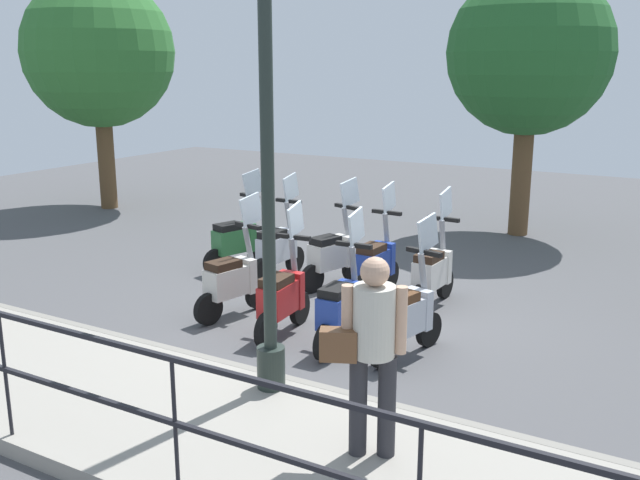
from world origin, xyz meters
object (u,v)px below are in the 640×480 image
object	(u,v)px
tree_large	(99,53)
tree_distant	(530,54)
scooter_far_4	(236,240)
lamp_post_near	(268,173)
scooter_near_0	(407,315)
scooter_near_1	(342,307)
scooter_far_2	(333,254)
pedestrian_with_bag	(371,342)
scooter_near_3	(233,280)
scooter_near_2	(283,296)
scooter_far_3	(278,247)
scooter_far_1	(376,262)
scooter_far_0	(433,271)

from	to	relation	value
tree_large	tree_distant	size ratio (longest dim) A/B	1.04
tree_distant	scooter_far_4	xyz separation A→B (m)	(-4.58, 3.14, -2.80)
lamp_post_near	scooter_near_0	distance (m)	2.44
scooter_near_1	scooter_far_2	size ratio (longest dim) A/B	1.00
tree_large	scooter_near_0	bearing A→B (deg)	-116.08
pedestrian_with_bag	scooter_near_0	size ratio (longest dim) A/B	1.03
tree_distant	scooter_near_3	distance (m)	7.16
pedestrian_with_bag	scooter_far_2	size ratio (longest dim) A/B	1.03
scooter_near_2	scooter_far_3	xyz separation A→B (m)	(1.89, 1.29, 0.00)
tree_large	scooter_far_1	size ratio (longest dim) A/B	3.22
scooter_far_1	scooter_near_0	bearing A→B (deg)	-143.07
lamp_post_near	scooter_far_1	xyz separation A→B (m)	(3.34, 0.50, -1.69)
scooter_far_4	scooter_near_2	bearing A→B (deg)	-115.55
tree_distant	scooter_near_2	size ratio (longest dim) A/B	3.11
scooter_near_1	scooter_far_1	world-z (taller)	same
lamp_post_near	scooter_near_1	size ratio (longest dim) A/B	2.95
scooter_far_1	scooter_far_3	bearing A→B (deg)	91.13
tree_large	scooter_near_3	bearing A→B (deg)	-123.08
scooter_far_1	scooter_near_3	bearing A→B (deg)	145.67
lamp_post_near	scooter_near_0	world-z (taller)	lamp_post_near
scooter_near_0	scooter_near_3	bearing A→B (deg)	100.70
pedestrian_with_bag	tree_large	size ratio (longest dim) A/B	0.32
tree_large	scooter_far_2	world-z (taller)	tree_large
pedestrian_with_bag	scooter_near_0	world-z (taller)	pedestrian_with_bag
lamp_post_near	scooter_near_2	bearing A→B (deg)	29.05
scooter_far_1	scooter_far_2	world-z (taller)	same
lamp_post_near	scooter_far_4	size ratio (longest dim) A/B	2.95
scooter_far_2	scooter_far_3	world-z (taller)	same
scooter_far_3	scooter_near_2	bearing A→B (deg)	-142.57
scooter_far_1	scooter_far_2	size ratio (longest dim) A/B	1.00
scooter_near_0	scooter_far_4	world-z (taller)	same
scooter_near_3	lamp_post_near	bearing A→B (deg)	-122.50
lamp_post_near	scooter_far_4	distance (m)	4.83
lamp_post_near	scooter_far_1	world-z (taller)	lamp_post_near
scooter_near_1	scooter_near_3	world-z (taller)	same
pedestrian_with_bag	scooter_far_4	distance (m)	5.90
scooter_far_0	scooter_near_2	bearing A→B (deg)	150.89
pedestrian_with_bag	scooter_far_0	world-z (taller)	pedestrian_with_bag
tree_distant	scooter_far_0	distance (m)	5.46
tree_large	scooter_near_3	world-z (taller)	tree_large
lamp_post_near	tree_distant	world-z (taller)	tree_distant
scooter_near_2	scooter_far_3	distance (m)	2.29
scooter_near_1	scooter_near_2	xyz separation A→B (m)	(-0.01, 0.78, 0.00)
scooter_near_1	scooter_far_1	xyz separation A→B (m)	(1.84, 0.45, 0.00)
scooter_near_0	scooter_far_2	xyz separation A→B (m)	(1.81, 1.91, 0.00)
tree_distant	scooter_far_4	distance (m)	6.22
scooter_near_2	scooter_near_3	world-z (taller)	same
tree_large	scooter_near_1	size ratio (longest dim) A/B	3.22
scooter_far_1	scooter_far_2	distance (m)	0.73
scooter_far_4	tree_distant	bearing A→B (deg)	-17.12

